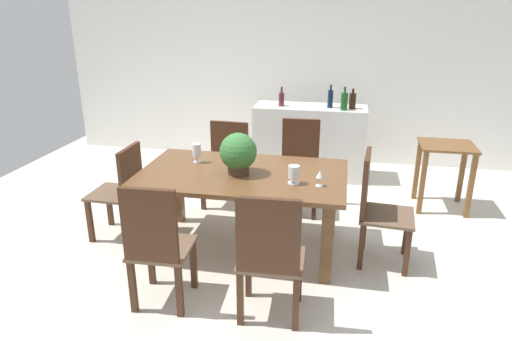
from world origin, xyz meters
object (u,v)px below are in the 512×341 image
at_px(chair_near_right, 270,253).
at_px(wine_bottle_dark, 344,101).
at_px(crystal_vase_left, 294,173).
at_px(crystal_vase_center_near, 197,151).
at_px(chair_foot_end, 376,204).
at_px(flower_centerpiece, 238,153).
at_px(chair_head_end, 122,187).
at_px(side_table, 445,162).
at_px(chair_far_right, 300,161).
at_px(wine_glass, 320,175).
at_px(wine_bottle_amber, 281,99).
at_px(kitchen_counter, 309,141).
at_px(wine_bottle_green, 352,101).
at_px(wine_bottle_clear, 330,98).
at_px(dining_table, 243,184).
at_px(chair_far_left, 227,159).
at_px(chair_near_left, 156,243).

xyz_separation_m(chair_near_right, wine_bottle_dark, (0.42, 2.89, 0.49)).
xyz_separation_m(crystal_vase_left, crystal_vase_center_near, (-0.95, 0.35, 0.02)).
distance_m(chair_foot_end, flower_centerpiece, 1.25).
xyz_separation_m(chair_head_end, side_table, (3.11, 1.29, 0.03)).
xyz_separation_m(chair_foot_end, crystal_vase_left, (-0.68, -0.19, 0.30)).
relative_size(chair_far_right, wine_glass, 7.38).
relative_size(chair_foot_end, flower_centerpiece, 2.69).
distance_m(crystal_vase_center_near, wine_bottle_amber, 1.89).
bearing_deg(kitchen_counter, chair_foot_end, -70.03).
xyz_separation_m(chair_near_right, flower_centerpiece, (-0.44, 0.95, 0.39)).
relative_size(wine_glass, side_table, 0.18).
bearing_deg(crystal_vase_center_near, wine_bottle_amber, 73.77).
relative_size(wine_bottle_dark, wine_bottle_green, 1.14).
bearing_deg(wine_bottle_clear, chair_far_right, -104.28).
relative_size(dining_table, wine_bottle_green, 7.37).
bearing_deg(wine_bottle_dark, wine_bottle_green, 43.84).
relative_size(crystal_vase_center_near, wine_glass, 1.37).
relative_size(wine_bottle_clear, wine_bottle_green, 1.16).
bearing_deg(dining_table, crystal_vase_left, -20.80).
relative_size(chair_near_right, chair_foot_end, 1.01).
relative_size(chair_far_right, side_table, 1.34).
relative_size(chair_far_left, wine_bottle_dark, 3.26).
bearing_deg(wine_glass, chair_near_right, -108.72).
bearing_deg(chair_near_right, chair_far_right, -92.14).
bearing_deg(wine_glass, crystal_vase_left, 177.26).
relative_size(chair_far_right, kitchen_counter, 0.70).
xyz_separation_m(flower_centerpiece, crystal_vase_center_near, (-0.45, 0.21, -0.08)).
distance_m(chair_near_left, crystal_vase_left, 1.23).
relative_size(crystal_vase_center_near, wine_bottle_green, 0.74).
bearing_deg(chair_foot_end, wine_bottle_clear, 18.93).
bearing_deg(chair_far_right, crystal_vase_center_near, -139.28).
bearing_deg(side_table, wine_bottle_amber, 159.76).
relative_size(chair_far_left, crystal_vase_center_near, 5.03).
xyz_separation_m(chair_near_left, chair_foot_end, (1.56, 1.00, -0.00)).
bearing_deg(chair_near_right, dining_table, -69.80).
distance_m(chair_far_left, side_table, 2.37).
distance_m(crystal_vase_left, wine_bottle_clear, 2.20).
bearing_deg(wine_bottle_dark, chair_near_right, -98.26).
height_order(chair_head_end, wine_bottle_green, wine_bottle_green).
distance_m(crystal_vase_left, wine_bottle_amber, 2.21).
bearing_deg(crystal_vase_left, chair_head_end, 173.80).
distance_m(crystal_vase_left, kitchen_counter, 2.25).
bearing_deg(flower_centerpiece, wine_bottle_dark, 66.11).
relative_size(chair_near_left, wine_glass, 7.47).
relative_size(chair_head_end, wine_bottle_dark, 3.23).
bearing_deg(chair_head_end, kitchen_counter, 142.90).
distance_m(kitchen_counter, side_table, 1.70).
bearing_deg(crystal_vase_left, wine_bottle_green, 78.11).
relative_size(dining_table, chair_far_left, 1.97).
xyz_separation_m(chair_near_right, crystal_vase_center_near, (-0.89, 1.16, 0.31)).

